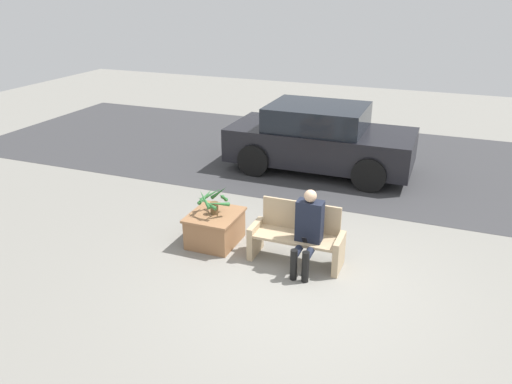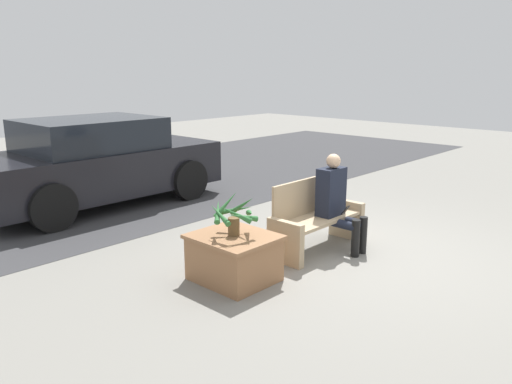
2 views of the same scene
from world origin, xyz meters
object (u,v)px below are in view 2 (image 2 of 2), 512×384
bench (315,219)px  planter_box (234,256)px  potted_plant (234,214)px  person_seated (337,199)px  parked_car (96,162)px

bench → planter_box: (-1.40, 0.05, -0.12)m
planter_box → potted_plant: (0.00, 0.00, 0.47)m
potted_plant → person_seated: bearing=-8.3°
bench → person_seated: (0.21, -0.19, 0.26)m
bench → planter_box: 1.41m
bench → parked_car: size_ratio=0.35×
parked_car → potted_plant: bearing=-99.3°
planter_box → parked_car: bearing=80.6°
person_seated → planter_box: size_ratio=1.41×
bench → person_seated: person_seated is taller
person_seated → parked_car: size_ratio=0.30×
parked_car → person_seated: bearing=-77.4°
bench → planter_box: bench is taller
potted_plant → parked_car: (0.66, 4.01, -0.02)m
bench → potted_plant: potted_plant is taller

